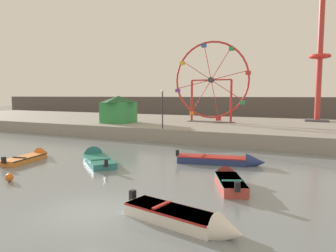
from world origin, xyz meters
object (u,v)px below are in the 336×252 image
at_px(ferris_wheel_red_frame, 211,82).
at_px(mooring_buoy_orange, 9,177).
at_px(motorboat_white_red_stripe, 189,219).
at_px(motorboat_navy_blue, 226,160).
at_px(motorboat_orange_hull, 32,157).
at_px(carnival_booth_green_kiosk, 119,109).
at_px(drop_tower_red_tower, 319,65).
at_px(motorboat_teal_painted, 96,158).
at_px(motorboat_faded_red, 228,180).
at_px(promenade_lamp_near, 162,103).

xyz_separation_m(ferris_wheel_red_frame, mooring_buoy_orange, (-2.79, -26.49, -6.20)).
bearing_deg(ferris_wheel_red_frame, motorboat_white_red_stripe, -73.28).
height_order(motorboat_navy_blue, motorboat_orange_hull, motorboat_navy_blue).
bearing_deg(motorboat_orange_hull, motorboat_white_red_stripe, -121.16).
bearing_deg(mooring_buoy_orange, carnival_booth_green_kiosk, 109.10).
bearing_deg(drop_tower_red_tower, motorboat_teal_painted, -117.31).
relative_size(motorboat_navy_blue, motorboat_white_red_stripe, 1.23).
xyz_separation_m(motorboat_teal_painted, carnival_booth_green_kiosk, (-7.91, 14.20, 2.85)).
bearing_deg(motorboat_navy_blue, motorboat_orange_hull, -171.58).
distance_m(motorboat_white_red_stripe, motorboat_teal_painted, 12.79).
xyz_separation_m(motorboat_orange_hull, carnival_booth_green_kiosk, (-3.42, 15.92, 2.86)).
bearing_deg(ferris_wheel_red_frame, motorboat_faded_red, -69.48).
xyz_separation_m(motorboat_navy_blue, motorboat_orange_hull, (-13.24, -4.73, -0.07)).
height_order(motorboat_orange_hull, mooring_buoy_orange, motorboat_orange_hull).
relative_size(motorboat_orange_hull, promenade_lamp_near, 1.15).
relative_size(motorboat_orange_hull, mooring_buoy_orange, 10.33).
distance_m(motorboat_orange_hull, motorboat_teal_painted, 4.81).
height_order(drop_tower_red_tower, carnival_booth_green_kiosk, drop_tower_red_tower).
bearing_deg(motorboat_faded_red, carnival_booth_green_kiosk, 23.52).
relative_size(motorboat_faded_red, promenade_lamp_near, 1.05).
relative_size(carnival_booth_green_kiosk, mooring_buoy_orange, 9.19).
relative_size(carnival_booth_green_kiosk, promenade_lamp_near, 1.03).
height_order(motorboat_teal_painted, ferris_wheel_red_frame, ferris_wheel_red_frame).
distance_m(motorboat_orange_hull, promenade_lamp_near, 13.62).
bearing_deg(motorboat_faded_red, motorboat_orange_hull, 64.66).
bearing_deg(mooring_buoy_orange, motorboat_white_red_stripe, -6.06).
bearing_deg(motorboat_faded_red, drop_tower_red_tower, -32.67).
height_order(motorboat_faded_red, drop_tower_red_tower, drop_tower_red_tower).
bearing_deg(motorboat_teal_painted, carnival_booth_green_kiosk, -20.82).
xyz_separation_m(carnival_booth_green_kiosk, promenade_lamp_near, (7.93, -3.63, 0.86)).
bearing_deg(mooring_buoy_orange, motorboat_faded_red, 22.59).
height_order(ferris_wheel_red_frame, carnival_booth_green_kiosk, ferris_wheel_red_frame).
xyz_separation_m(motorboat_faded_red, motorboat_navy_blue, (-1.47, 4.81, 0.01)).
bearing_deg(motorboat_navy_blue, carnival_booth_green_kiosk, 134.85).
height_order(carnival_booth_green_kiosk, mooring_buoy_orange, carnival_booth_green_kiosk).
bearing_deg(carnival_booth_green_kiosk, mooring_buoy_orange, -74.80).
height_order(motorboat_navy_blue, drop_tower_red_tower, drop_tower_red_tower).
relative_size(ferris_wheel_red_frame, mooring_buoy_orange, 22.97).
bearing_deg(drop_tower_red_tower, motorboat_faded_red, -97.64).
relative_size(motorboat_white_red_stripe, ferris_wheel_red_frame, 0.49).
bearing_deg(drop_tower_red_tower, motorboat_white_red_stripe, -96.22).
height_order(motorboat_faded_red, carnival_booth_green_kiosk, carnival_booth_green_kiosk).
bearing_deg(motorboat_faded_red, ferris_wheel_red_frame, -4.51).
bearing_deg(mooring_buoy_orange, ferris_wheel_red_frame, 83.99).
xyz_separation_m(motorboat_faded_red, mooring_buoy_orange, (-10.99, -4.57, -0.05)).
relative_size(motorboat_faded_red, ferris_wheel_red_frame, 0.41).
distance_m(motorboat_navy_blue, mooring_buoy_orange, 13.37).
bearing_deg(motorboat_teal_painted, motorboat_navy_blue, -120.99).
height_order(motorboat_faded_red, ferris_wheel_red_frame, ferris_wheel_red_frame).
relative_size(motorboat_navy_blue, mooring_buoy_orange, 13.91).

